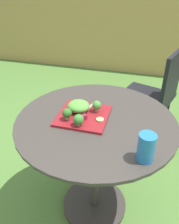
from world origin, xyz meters
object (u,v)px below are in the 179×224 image
object	(u,v)px
drinking_glass	(146,149)
fork	(86,110)
patio_chair	(156,91)
salad_plate	(83,116)

from	to	relation	value
drinking_glass	fork	xyz separation A→B (m)	(-0.35, 0.29, -0.04)
patio_chair	fork	world-z (taller)	patio_chair
patio_chair	fork	xyz separation A→B (m)	(-0.40, -0.83, 0.24)
drinking_glass	fork	distance (m)	0.46
salad_plate	fork	distance (m)	0.05
patio_chair	salad_plate	xyz separation A→B (m)	(-0.40, -0.87, 0.23)
salad_plate	drinking_glass	world-z (taller)	drinking_glass
drinking_glass	salad_plate	bearing A→B (deg)	144.66
patio_chair	fork	distance (m)	0.95
drinking_glass	fork	size ratio (longest dim) A/B	0.86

